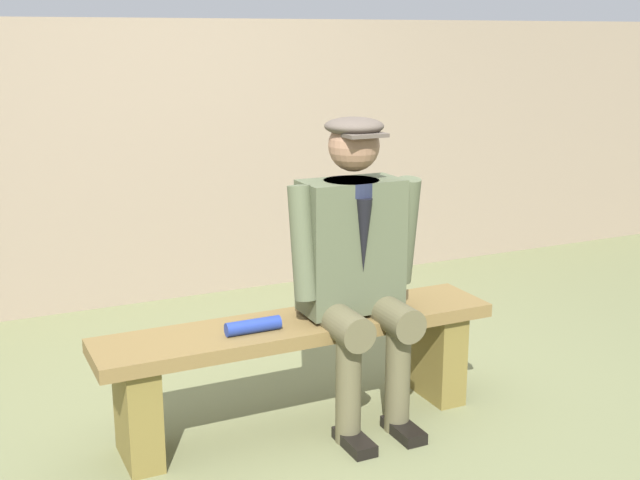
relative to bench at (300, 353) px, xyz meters
The scene contains 5 objects.
ground_plane 0.34m from the bench, ahead, with size 30.00×30.00×0.00m, color #6A6E48.
bench is the anchor object (origin of this frame).
seated_man 0.49m from the bench, 167.97° to the left, with size 0.61×0.52×1.37m.
rolled_magazine 0.30m from the bench, 12.70° to the left, with size 0.06×0.06×0.24m, color navy.
stadium_wall 2.21m from the bench, 90.00° to the right, with size 12.00×0.24×1.80m, color gray.
Camera 1 is at (1.35, 3.06, 1.70)m, focal length 45.82 mm.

